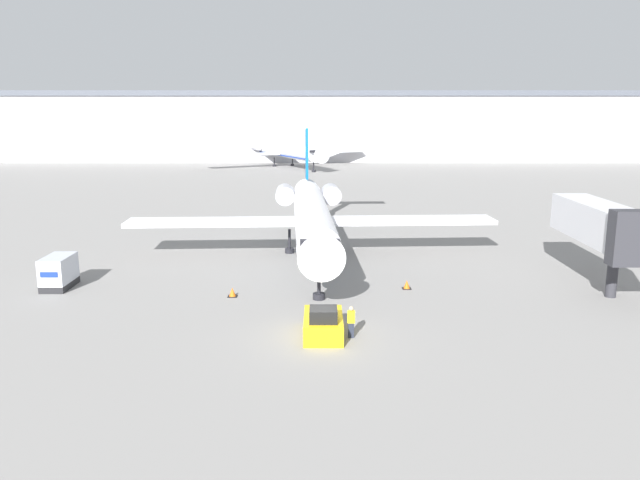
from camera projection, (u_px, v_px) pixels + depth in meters
name	position (u px, v px, depth m)	size (l,w,h in m)	color
ground_plane	(320.00, 340.00, 33.38)	(600.00, 600.00, 0.00)	gray
terminal_building	(319.00, 126.00, 149.12)	(180.00, 16.80, 16.20)	#B2B2B7
airplane_main	(310.00, 213.00, 52.23)	(30.97, 30.82, 10.31)	white
pushback_tug	(322.00, 324.00, 33.92)	(2.11, 3.92, 1.81)	yellow
luggage_cart	(57.00, 272.00, 42.86)	(1.66, 3.10, 2.24)	#232326
worker_near_tug	(350.00, 321.00, 33.56)	(0.40, 0.25, 1.76)	#232838
traffic_cone_left	(231.00, 292.00, 41.02)	(0.62, 0.62, 0.61)	black
traffic_cone_right	(405.00, 285.00, 42.84)	(0.61, 0.61, 0.60)	black
airplane_parked_far_left	(284.00, 150.00, 133.14)	(35.06, 32.71, 10.30)	silver
jet_bridge	(601.00, 225.00, 42.22)	(3.20, 11.28, 6.19)	#2D2D33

